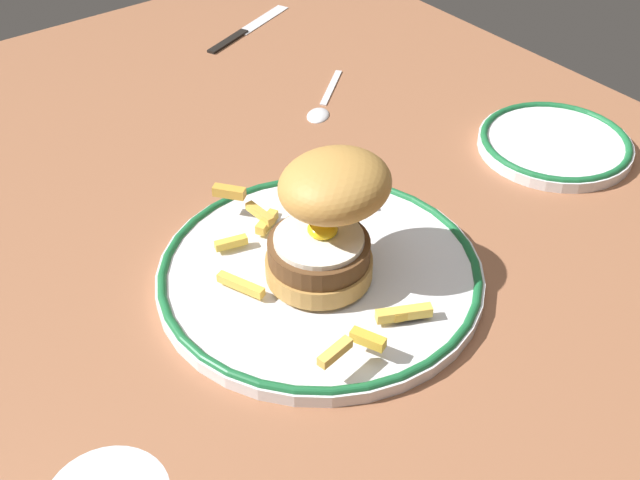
# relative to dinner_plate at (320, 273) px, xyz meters

# --- Properties ---
(ground_plane) EXTENTS (1.34, 1.06, 0.04)m
(ground_plane) POSITION_rel_dinner_plate_xyz_m (0.02, -0.03, -0.03)
(ground_plane) COLOR #8F5A3C
(dinner_plate) EXTENTS (0.29, 0.29, 0.02)m
(dinner_plate) POSITION_rel_dinner_plate_xyz_m (0.00, 0.00, 0.00)
(dinner_plate) COLOR silver
(dinner_plate) RESTS_ON ground_plane
(burger) EXTENTS (0.14, 0.14, 0.11)m
(burger) POSITION_rel_dinner_plate_xyz_m (0.00, 0.01, 0.06)
(burger) COLOR #B58442
(burger) RESTS_ON dinner_plate
(fries_pile) EXTENTS (0.25, 0.18, 0.03)m
(fries_pile) POSITION_rel_dinner_plate_xyz_m (-0.01, -0.01, 0.02)
(fries_pile) COLOR gold
(fries_pile) RESTS_ON dinner_plate
(side_plate) EXTENTS (0.17, 0.17, 0.02)m
(side_plate) POSITION_rel_dinner_plate_xyz_m (-0.01, 0.34, -0.00)
(side_plate) COLOR silver
(side_plate) RESTS_ON ground_plane
(knife) EXTENTS (0.08, 0.17, 0.01)m
(knife) POSITION_rel_dinner_plate_xyz_m (-0.48, 0.23, -0.01)
(knife) COLOR black
(knife) RESTS_ON ground_plane
(spoon) EXTENTS (0.10, 0.11, 0.01)m
(spoon) POSITION_rel_dinner_plate_xyz_m (-0.24, 0.18, -0.00)
(spoon) COLOR silver
(spoon) RESTS_ON ground_plane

